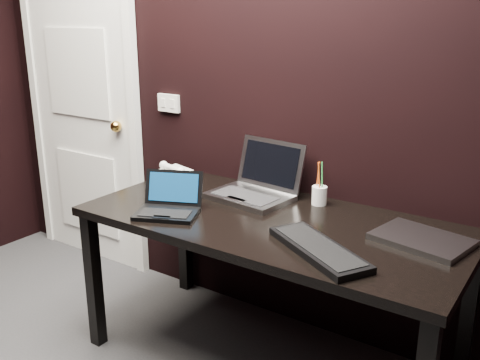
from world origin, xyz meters
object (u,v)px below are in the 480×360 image
Objects in this scene: ext_keyboard at (318,249)px; netbook at (169,206)px; door at (83,105)px; pen_cup at (319,195)px; closed_laptop at (422,239)px; desk at (271,235)px; desk_phone at (173,174)px; mobile_phone at (152,183)px; silver_laptop at (255,187)px.

netbook is at bearing 179.92° from ext_keyboard.
door reaches higher than pen_cup.
closed_laptop is (0.30, 0.31, -0.00)m from ext_keyboard.
closed_laptop reaches higher than desk.
desk is (1.65, -0.38, -0.38)m from door.
pen_cup reaches higher than netbook.
door is at bearing 163.69° from ext_keyboard.
desk is at bearing -170.04° from closed_laptop.
ext_keyboard is 0.54m from pen_cup.
closed_laptop is 1.85× the size of desk_phone.
mobile_phone reaches higher than closed_laptop.
netbook is (-0.42, -0.20, 0.11)m from desk.
door reaches higher than ext_keyboard.
door is 10.00× the size of desk_phone.
ext_keyboard is at bearing -36.92° from silver_laptop.
door is 1.76m from pen_cup.
silver_laptop is 4.79× the size of mobile_phone.
silver_laptop reaches higher than ext_keyboard.
ext_keyboard is at bearing -20.30° from desk_phone.
desk is 0.40m from ext_keyboard.
desk is at bearing 148.30° from ext_keyboard.
desk_phone is at bearing 165.54° from desk.
silver_laptop is 0.55m from mobile_phone.
silver_laptop is 0.85m from closed_laptop.
ext_keyboard is at bearing -0.08° from netbook.
silver_laptop is at bearing 19.88° from mobile_phone.
door reaches higher than netbook.
ext_keyboard is (0.33, -0.20, 0.09)m from desk.
pen_cup is at bearing 71.70° from desk.
silver_laptop reaches higher than mobile_phone.
ext_keyboard is (0.75, -0.00, -0.02)m from netbook.
silver_laptop reaches higher than closed_laptop.
silver_laptop is 1.95× the size of desk_phone.
silver_laptop is (-0.21, 0.21, 0.13)m from desk.
netbook is 3.96× the size of mobile_phone.
desk_phone is at bearing 176.71° from closed_laptop.
silver_laptop reaches higher than pen_cup.
ext_keyboard is 5.69× the size of mobile_phone.
netbook is at bearing -35.54° from mobile_phone.
ext_keyboard reaches higher than closed_laptop.
mobile_phone is (-0.31, 0.22, -0.00)m from netbook.
pen_cup is (0.82, 0.10, 0.01)m from desk_phone.
netbook reaches higher than mobile_phone.
mobile_phone is (-1.06, 0.22, 0.02)m from ext_keyboard.
pen_cup is at bearing 43.58° from netbook.
silver_laptop is at bearing 63.48° from netbook.
closed_laptop is 1.36m from mobile_phone.
door is 24.49× the size of mobile_phone.
door is 5.39× the size of closed_laptop.
desk is at bearing 25.85° from netbook.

